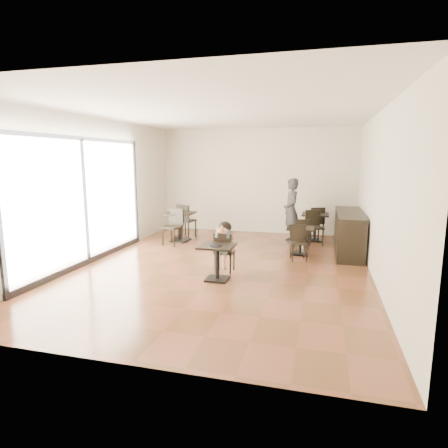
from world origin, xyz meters
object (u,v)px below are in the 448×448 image
(child_chair, at_px, (225,252))
(chair_back_b, at_px, (315,228))
(cafe_table_left, at_px, (180,227))
(chair_mid_a, at_px, (301,234))
(chair_back_a, at_px, (315,223))
(cafe_table_mid, at_px, (300,241))
(chair_left_b, at_px, (172,227))
(child_table, at_px, (217,263))
(chair_left_a, at_px, (187,221))
(cafe_table_back, at_px, (315,227))
(child, at_px, (225,247))
(chair_mid_b, at_px, (299,243))
(adult_patron, at_px, (291,210))

(child_chair, distance_m, chair_back_b, 3.40)
(cafe_table_left, bearing_deg, chair_mid_a, -2.42)
(chair_mid_a, bearing_deg, chair_back_a, -114.90)
(cafe_table_mid, bearing_deg, chair_left_b, 177.58)
(child_table, bearing_deg, child_chair, 90.00)
(chair_left_a, bearing_deg, chair_left_b, 104.79)
(cafe_table_left, bearing_deg, child_table, -57.47)
(cafe_table_left, distance_m, chair_mid_a, 3.36)
(cafe_table_back, distance_m, chair_left_b, 3.97)
(child, height_order, cafe_table_mid, child)
(chair_mid_b, height_order, chair_left_a, chair_left_a)
(child, xyz_separation_m, chair_left_b, (-1.95, 1.96, -0.03))
(cafe_table_mid, bearing_deg, adult_patron, 104.01)
(chair_mid_a, relative_size, chair_back_b, 0.86)
(child_table, xyz_separation_m, chair_mid_a, (1.40, 2.92, 0.06))
(child, bearing_deg, child_chair, 0.00)
(cafe_table_back, relative_size, chair_left_b, 0.79)
(cafe_table_mid, bearing_deg, child_table, -120.61)
(adult_patron, height_order, chair_back_b, adult_patron)
(cafe_table_left, relative_size, cafe_table_back, 1.05)
(child, distance_m, chair_mid_b, 1.89)
(adult_patron, bearing_deg, cafe_table_left, -97.62)
(cafe_table_back, xyz_separation_m, chair_back_a, (0.00, 0.33, 0.08))
(chair_mid_b, bearing_deg, chair_back_a, 70.19)
(cafe_table_left, relative_size, chair_left_a, 0.83)
(cafe_table_back, relative_size, chair_back_a, 0.83)
(chair_back_a, bearing_deg, chair_back_b, 69.62)
(chair_mid_b, relative_size, chair_back_b, 0.86)
(chair_mid_a, xyz_separation_m, chair_back_a, (0.31, 1.45, 0.06))
(child_chair, height_order, chair_back_a, chair_back_a)
(child_chair, distance_m, chair_mid_a, 2.75)
(chair_mid_b, distance_m, chair_back_b, 1.70)
(adult_patron, distance_m, cafe_table_back, 0.87)
(child_table, height_order, child, child)
(child_table, height_order, cafe_table_left, cafe_table_left)
(cafe_table_mid, bearing_deg, chair_mid_b, -90.00)
(child, relative_size, chair_mid_a, 1.30)
(chair_left_a, bearing_deg, cafe_table_mid, 174.48)
(chair_mid_b, relative_size, chair_left_a, 0.82)
(adult_patron, height_order, chair_mid_a, adult_patron)
(child_table, distance_m, adult_patron, 3.93)
(child, relative_size, chair_back_a, 1.12)
(cafe_table_mid, distance_m, cafe_table_left, 3.43)
(chair_mid_b, relative_size, chair_left_b, 0.82)
(chair_left_a, distance_m, chair_left_b, 1.10)
(cafe_table_left, height_order, chair_mid_a, cafe_table_left)
(chair_left_b, relative_size, chair_back_a, 1.05)
(chair_mid_a, bearing_deg, child_table, 51.40)
(child, bearing_deg, chair_left_b, 134.87)
(chair_left_a, distance_m, chair_back_b, 3.66)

